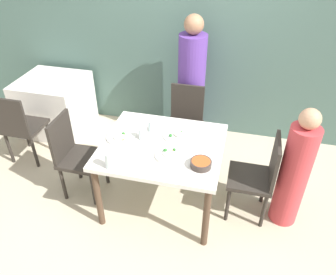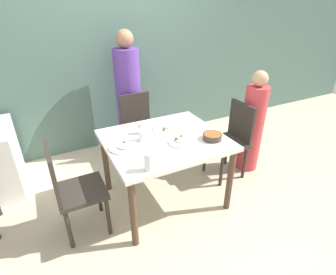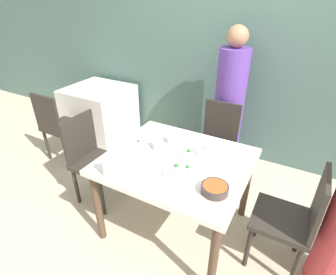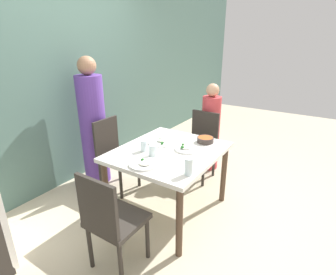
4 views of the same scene
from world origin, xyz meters
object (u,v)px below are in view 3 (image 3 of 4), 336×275
(chair_child_spot, at_px, (293,217))
(plate_rice_adult, at_px, (135,145))
(bowl_curry, at_px, (215,189))
(person_adult, at_px, (229,108))
(chair_adult_spot, at_px, (216,141))
(glass_water_tall, at_px, (158,144))

(chair_child_spot, distance_m, plate_rice_adult, 1.32)
(bowl_curry, relative_size, plate_rice_adult, 0.68)
(person_adult, xyz_separation_m, plate_rice_adult, (-0.46, -1.15, -0.01))
(chair_adult_spot, distance_m, person_adult, 0.42)
(person_adult, relative_size, bowl_curry, 8.89)
(glass_water_tall, bearing_deg, plate_rice_adult, -166.67)
(chair_adult_spot, distance_m, plate_rice_adult, 0.97)
(person_adult, relative_size, plate_rice_adult, 6.03)
(glass_water_tall, bearing_deg, chair_child_spot, 0.94)
(bowl_curry, xyz_separation_m, plate_rice_adult, (-0.80, 0.22, -0.02))
(chair_child_spot, distance_m, bowl_curry, 0.64)
(chair_child_spot, xyz_separation_m, bowl_curry, (-0.50, -0.29, 0.27))
(chair_child_spot, distance_m, person_adult, 1.40)
(chair_adult_spot, bearing_deg, chair_child_spot, -41.83)
(chair_adult_spot, distance_m, chair_child_spot, 1.13)
(chair_adult_spot, bearing_deg, person_adult, 90.00)
(chair_child_spot, relative_size, plate_rice_adult, 3.34)
(chair_child_spot, relative_size, bowl_curry, 4.92)
(chair_child_spot, height_order, glass_water_tall, chair_child_spot)
(person_adult, bearing_deg, chair_adult_spot, -90.00)
(person_adult, xyz_separation_m, bowl_curry, (0.34, -1.37, 0.01))
(bowl_curry, bearing_deg, chair_child_spot, 30.08)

